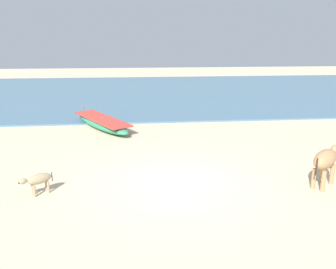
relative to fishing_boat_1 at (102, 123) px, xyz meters
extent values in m
plane|color=beige|center=(2.62, -6.53, -0.26)|extent=(80.00, 80.00, 0.00)
cube|color=slate|center=(2.62, 10.66, -0.22)|extent=(60.00, 20.00, 0.08)
ellipsoid|color=#338C66|center=(0.00, 0.00, -0.02)|extent=(3.19, 4.44, 0.48)
cube|color=#CC3F33|center=(0.00, 0.00, 0.18)|extent=(2.89, 3.96, 0.07)
cube|color=olive|center=(-0.17, 0.29, 0.11)|extent=(0.78, 0.53, 0.04)
cylinder|color=olive|center=(-1.08, 1.81, 0.32)|extent=(0.06, 0.06, 0.20)
ellipsoid|color=tan|center=(6.67, -7.05, 0.54)|extent=(1.19, 1.12, 0.51)
ellipsoid|color=tan|center=(7.25, -6.54, 0.62)|extent=(0.44, 0.43, 0.28)
cylinder|color=tan|center=(6.84, -6.73, 0.03)|extent=(0.12, 0.12, 0.58)
cylinder|color=tan|center=(7.01, -6.93, 0.03)|extent=(0.12, 0.12, 0.58)
cylinder|color=tan|center=(6.33, -7.18, 0.03)|extent=(0.12, 0.12, 0.58)
cylinder|color=tan|center=(6.49, -7.37, 0.03)|extent=(0.12, 0.12, 0.58)
cylinder|color=#2D2119|center=(6.20, -7.46, 0.48)|extent=(0.04, 0.04, 0.48)
ellipsoid|color=tan|center=(-1.02, -6.78, 0.17)|extent=(0.66, 0.57, 0.28)
ellipsoid|color=tan|center=(-1.36, -7.02, 0.21)|extent=(0.24, 0.22, 0.15)
sphere|color=#2D2119|center=(-1.44, -7.08, 0.20)|extent=(0.08, 0.08, 0.06)
cylinder|color=tan|center=(-1.13, -6.94, -0.11)|extent=(0.06, 0.06, 0.32)
cylinder|color=tan|center=(-1.21, -6.83, -0.11)|extent=(0.06, 0.06, 0.32)
cylinder|color=tan|center=(-0.83, -6.73, -0.11)|extent=(0.06, 0.06, 0.32)
cylinder|color=tan|center=(-0.91, -6.62, -0.11)|extent=(0.06, 0.06, 0.32)
cylinder|color=#2D2119|center=(-0.75, -6.59, 0.14)|extent=(0.02, 0.02, 0.26)
camera|label=1|loc=(1.52, -15.29, 3.71)|focal=36.21mm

